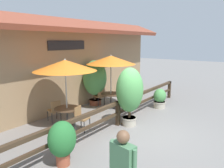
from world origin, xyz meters
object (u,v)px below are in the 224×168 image
at_px(chair_near_streetside, 81,117).
at_px(patio_umbrella_middle, 111,60).
at_px(dining_table_near, 67,112).
at_px(potted_plant_broad_leaf, 95,79).
at_px(patio_umbrella_near, 65,65).
at_px(chair_middle_wallside, 100,95).
at_px(potted_plant_tall_tropical, 160,98).
at_px(potted_plant_entrance_palm, 62,141).
at_px(chair_middle_streetside, 123,100).
at_px(dining_table_middle, 111,96).
at_px(pedestrian, 123,163).
at_px(chair_near_wallside, 55,110).
at_px(potted_plant_small_flowering, 130,92).

xyz_separation_m(chair_near_streetside, patio_umbrella_middle, (2.84, 0.75, 1.82)).
bearing_deg(dining_table_near, potted_plant_broad_leaf, 19.33).
height_order(patio_umbrella_near, chair_middle_wallside, patio_umbrella_near).
bearing_deg(potted_plant_tall_tropical, patio_umbrella_middle, 125.43).
height_order(patio_umbrella_middle, potted_plant_entrance_palm, patio_umbrella_middle).
distance_m(chair_middle_streetside, potted_plant_broad_leaf, 1.84).
height_order(patio_umbrella_middle, dining_table_middle, patio_umbrella_middle).
bearing_deg(patio_umbrella_middle, pedestrian, -141.66).
bearing_deg(chair_near_wallside, dining_table_near, 103.29).
xyz_separation_m(chair_near_streetside, chair_middle_wallside, (2.84, 1.46, 0.00)).
height_order(patio_umbrella_near, dining_table_middle, patio_umbrella_near).
xyz_separation_m(dining_table_near, chair_near_wallside, (-0.00, 0.72, -0.06)).
distance_m(patio_umbrella_near, dining_table_middle, 3.33).
bearing_deg(chair_near_wallside, patio_umbrella_middle, 179.36).
height_order(chair_middle_wallside, potted_plant_entrance_palm, potted_plant_entrance_palm).
bearing_deg(dining_table_near, potted_plant_small_flowering, -52.81).
distance_m(dining_table_near, chair_near_wallside, 0.72).
bearing_deg(chair_middle_streetside, patio_umbrella_middle, 87.58).
distance_m(patio_umbrella_middle, potted_plant_small_flowering, 2.57).
bearing_deg(patio_umbrella_near, dining_table_middle, 0.61).
xyz_separation_m(chair_middle_wallside, potted_plant_tall_tropical, (1.36, -2.62, -0.02)).
bearing_deg(pedestrian, patio_umbrella_middle, -42.10).
height_order(dining_table_near, chair_middle_streetside, chair_middle_streetside).
bearing_deg(chair_near_streetside, patio_umbrella_middle, 3.82).
bearing_deg(potted_plant_entrance_palm, dining_table_middle, 22.45).
height_order(chair_middle_streetside, potted_plant_tall_tropical, potted_plant_tall_tropical).
bearing_deg(chair_near_wallside, patio_umbrella_near, 103.29).
bearing_deg(dining_table_middle, potted_plant_tall_tropical, -54.57).
xyz_separation_m(patio_umbrella_near, chair_middle_streetside, (2.81, -0.67, -1.82)).
bearing_deg(dining_table_middle, chair_near_streetside, -165.16).
bearing_deg(patio_umbrella_near, chair_middle_wallside, 14.48).
height_order(patio_umbrella_near, potted_plant_small_flowering, patio_umbrella_near).
relative_size(dining_table_middle, potted_plant_small_flowering, 0.43).
xyz_separation_m(patio_umbrella_middle, pedestrian, (-5.28, -4.18, -1.22)).
bearing_deg(chair_middle_streetside, pedestrian, -146.86).
height_order(potted_plant_entrance_palm, potted_plant_broad_leaf, potted_plant_broad_leaf).
bearing_deg(potted_plant_broad_leaf, potted_plant_tall_tropical, -63.42).
relative_size(potted_plant_entrance_palm, potted_plant_broad_leaf, 0.53).
distance_m(potted_plant_small_flowering, pedestrian, 4.50).
bearing_deg(patio_umbrella_near, potted_plant_small_flowering, -52.81).
relative_size(dining_table_near, patio_umbrella_middle, 0.37).
distance_m(chair_middle_streetside, chair_middle_wallside, 1.41).
xyz_separation_m(chair_middle_streetside, potted_plant_small_flowering, (-1.38, -1.22, 0.83)).
xyz_separation_m(patio_umbrella_near, chair_near_streetside, (-0.00, -0.72, -1.82)).
distance_m(chair_middle_wallside, potted_plant_entrance_palm, 5.47).
distance_m(dining_table_middle, pedestrian, 6.76).
xyz_separation_m(chair_middle_streetside, pedestrian, (-5.26, -3.48, 0.60)).
relative_size(chair_near_streetside, chair_middle_wallside, 1.00).
relative_size(dining_table_near, chair_near_streetside, 1.09).
bearing_deg(chair_near_wallside, potted_plant_small_flowering, 131.85).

